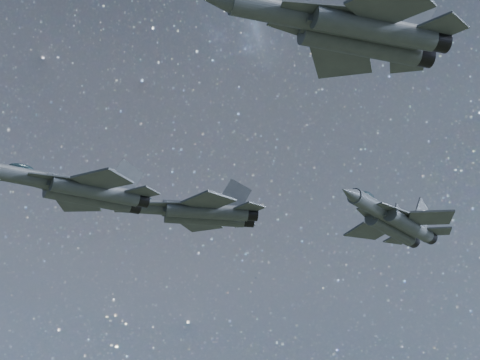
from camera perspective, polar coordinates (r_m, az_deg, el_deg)
jet_lead at (r=70.61m, az=-11.48°, el=-0.62°), size 16.11×11.50×4.12m
jet_left at (r=87.29m, az=-3.40°, el=-2.24°), size 18.46×12.36×4.67m
jet_right at (r=51.38m, az=7.68°, el=10.60°), size 17.28×11.94×4.34m
jet_slot at (r=84.27m, az=10.87°, el=-2.86°), size 17.82×11.70×4.58m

